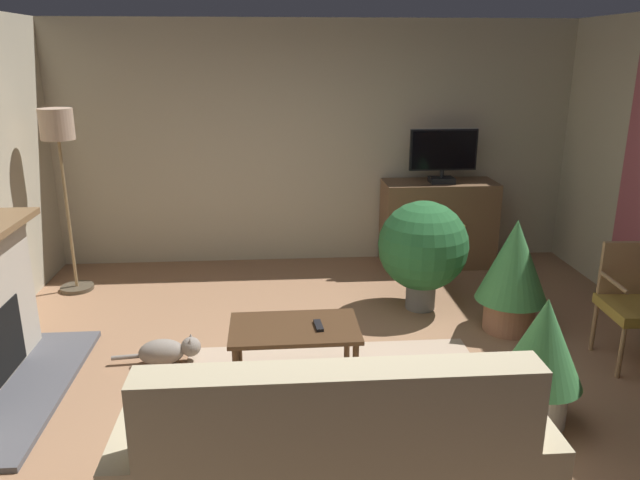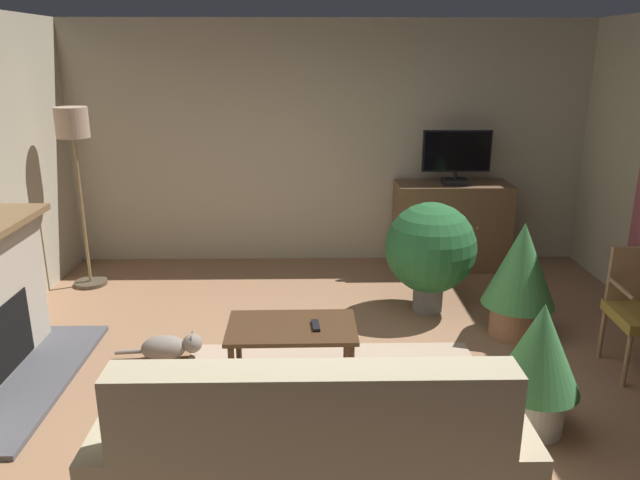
% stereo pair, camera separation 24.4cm
% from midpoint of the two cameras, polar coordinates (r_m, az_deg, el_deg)
% --- Properties ---
extents(ground_plane, '(6.31, 6.41, 0.04)m').
position_cam_midpoint_polar(ground_plane, '(4.49, 0.64, -14.07)').
color(ground_plane, '#936B4C').
extents(wall_back, '(6.31, 0.10, 2.66)m').
position_cam_midpoint_polar(wall_back, '(6.85, -1.50, 8.99)').
color(wall_back, '#B2A88E').
rests_on(wall_back, ground_plane).
extents(rug_central, '(2.24, 2.10, 0.01)m').
position_cam_midpoint_polar(rug_central, '(4.17, 0.33, -16.30)').
color(rug_central, tan).
rests_on(rug_central, ground_plane).
extents(tv_cabinet, '(1.23, 0.55, 0.95)m').
position_cam_midpoint_polar(tv_cabinet, '(6.90, 9.99, 1.34)').
color(tv_cabinet, '#4A3523').
rests_on(tv_cabinet, ground_plane).
extents(television, '(0.73, 0.20, 0.58)m').
position_cam_midpoint_polar(television, '(6.68, 10.46, 7.91)').
color(television, black).
rests_on(television, tv_cabinet).
extents(coffee_table, '(0.92, 0.57, 0.46)m').
position_cam_midpoint_polar(coffee_table, '(4.36, -4.04, -8.77)').
color(coffee_table, '#422B19').
rests_on(coffee_table, ground_plane).
extents(tv_remote, '(0.06, 0.17, 0.02)m').
position_cam_midpoint_polar(tv_remote, '(4.32, -1.77, -8.05)').
color(tv_remote, black).
rests_on(tv_remote, coffee_table).
extents(sofa_floral, '(2.05, 0.87, 1.04)m').
position_cam_midpoint_polar(sofa_floral, '(3.20, -1.16, -20.70)').
color(sofa_floral, tan).
rests_on(sofa_floral, ground_plane).
extents(side_chair_far_end, '(0.53, 0.52, 0.91)m').
position_cam_midpoint_polar(side_chair_far_end, '(5.19, 26.42, -5.07)').
color(side_chair_far_end, olive).
rests_on(side_chair_far_end, ground_plane).
extents(potted_plant_leafy_by_curtain, '(0.53, 0.53, 0.86)m').
position_cam_midpoint_polar(potted_plant_leafy_by_curtain, '(4.11, 18.54, -10.11)').
color(potted_plant_leafy_by_curtain, beige).
rests_on(potted_plant_leafy_by_curtain, ground_plane).
extents(potted_plant_tall_palm_by_window, '(0.83, 0.83, 1.03)m').
position_cam_midpoint_polar(potted_plant_tall_palm_by_window, '(5.62, 8.42, -0.70)').
color(potted_plant_tall_palm_by_window, slate).
rests_on(potted_plant_tall_palm_by_window, ground_plane).
extents(potted_plant_small_fern_corner, '(0.60, 0.60, 0.99)m').
position_cam_midpoint_polar(potted_plant_small_fern_corner, '(5.34, 16.46, -2.70)').
color(potted_plant_small_fern_corner, '#99664C').
rests_on(potted_plant_small_fern_corner, ground_plane).
extents(cat, '(0.69, 0.23, 0.22)m').
position_cam_midpoint_polar(cat, '(4.92, -15.59, -10.04)').
color(cat, gray).
rests_on(cat, ground_plane).
extents(floor_lamp, '(0.33, 0.33, 1.81)m').
position_cam_midpoint_polar(floor_lamp, '(6.37, -24.27, 7.72)').
color(floor_lamp, '#4C4233').
rests_on(floor_lamp, ground_plane).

